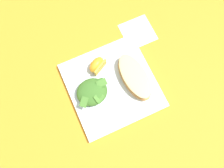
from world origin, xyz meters
name	(u,v)px	position (x,y,z in m)	size (l,w,h in m)	color
ground	(112,86)	(0.00, 0.00, 0.00)	(3.00, 3.00, 0.00)	orange
white_plate	(112,85)	(0.00, 0.00, 0.01)	(0.28, 0.28, 0.02)	silver
cheesy_pizza_bread	(134,77)	(-0.07, 0.01, 0.03)	(0.09, 0.17, 0.04)	tan
green_salad_pile	(92,91)	(0.07, 0.00, 0.04)	(0.11, 0.10, 0.04)	#3D7028
orange_wedge_front	(97,65)	(0.02, -0.08, 0.04)	(0.07, 0.06, 0.04)	orange
paper_napkin	(138,32)	(-0.17, -0.14, 0.00)	(0.11, 0.11, 0.00)	white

